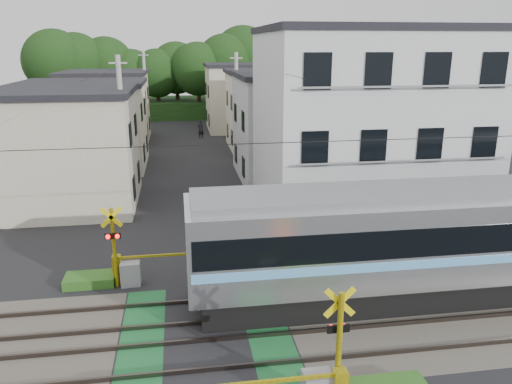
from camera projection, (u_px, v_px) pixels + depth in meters
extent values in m
plane|color=black|center=(205.00, 333.00, 15.25)|extent=(120.00, 120.00, 0.00)
cube|color=#47423A|center=(205.00, 333.00, 15.25)|extent=(120.00, 6.00, 0.00)
cube|color=black|center=(205.00, 333.00, 15.24)|extent=(5.20, 120.00, 0.00)
cube|color=#145126|center=(142.00, 338.00, 14.96)|extent=(1.30, 6.00, 0.00)
cube|color=#145126|center=(267.00, 328.00, 15.52)|extent=(1.30, 6.00, 0.00)
cube|color=#3F3833|center=(209.00, 369.00, 13.43)|extent=(120.00, 0.08, 0.14)
cube|color=#3F3833|center=(206.00, 340.00, 14.75)|extent=(120.00, 0.08, 0.14)
cube|color=#3F3833|center=(204.00, 322.00, 15.70)|extent=(120.00, 0.08, 0.14)
cube|color=#3F3833|center=(202.00, 301.00, 17.03)|extent=(120.00, 0.08, 0.14)
cube|color=black|center=(460.00, 281.00, 17.58)|extent=(18.29, 2.52, 0.95)
cube|color=black|center=(275.00, 299.00, 16.65)|extent=(2.54, 2.33, 0.63)
cube|color=silver|center=(466.00, 231.00, 17.06)|extent=(19.05, 2.96, 2.75)
cube|color=black|center=(467.00, 222.00, 16.97)|extent=(18.74, 3.00, 0.94)
cube|color=#5DAAEB|center=(465.00, 242.00, 17.17)|extent=(18.86, 2.99, 0.30)
cube|color=slate|center=(472.00, 189.00, 16.64)|extent=(18.67, 2.43, 0.25)
cube|color=black|center=(187.00, 236.00, 15.55)|extent=(0.10, 2.55, 1.65)
cylinder|color=yellow|center=(339.00, 350.00, 11.85)|extent=(0.14, 0.14, 3.00)
cube|color=yellow|center=(340.00, 302.00, 11.61)|extent=(0.77, 0.05, 0.77)
cube|color=yellow|center=(340.00, 302.00, 11.61)|extent=(0.77, 0.05, 0.77)
cube|color=black|center=(338.00, 329.00, 11.81)|extent=(0.55, 0.05, 0.20)
sphere|color=#FF0C07|center=(331.00, 328.00, 11.84)|extent=(0.16, 0.16, 0.16)
sphere|color=#FF0C07|center=(344.00, 327.00, 11.89)|extent=(0.16, 0.16, 0.16)
cube|color=yellow|center=(247.00, 384.00, 11.43)|extent=(4.20, 0.08, 0.08)
cylinder|color=yellow|center=(114.00, 248.00, 17.79)|extent=(0.14, 0.14, 3.00)
cube|color=yellow|center=(111.00, 217.00, 17.36)|extent=(0.77, 0.05, 0.77)
cube|color=yellow|center=(111.00, 217.00, 17.36)|extent=(0.77, 0.05, 0.77)
cube|color=black|center=(113.00, 236.00, 17.55)|extent=(0.55, 0.05, 0.20)
sphere|color=#FF0C07|center=(108.00, 237.00, 17.47)|extent=(0.16, 0.16, 0.16)
sphere|color=#FF0C07|center=(117.00, 236.00, 17.52)|extent=(0.16, 0.16, 0.16)
cube|color=gray|center=(131.00, 274.00, 18.16)|extent=(0.70, 0.50, 0.90)
cube|color=yellow|center=(117.00, 269.00, 18.30)|extent=(0.30, 0.30, 1.10)
cube|color=yellow|center=(178.00, 254.00, 18.50)|extent=(4.20, 0.08, 0.08)
cube|color=silver|center=(367.00, 130.00, 24.23)|extent=(10.00, 8.00, 9.00)
cube|color=black|center=(373.00, 29.00, 22.92)|extent=(10.20, 8.16, 0.30)
cube|color=black|center=(313.00, 219.00, 20.71)|extent=(1.10, 0.06, 1.40)
cube|color=black|center=(369.00, 216.00, 21.08)|extent=(1.10, 0.06, 1.40)
cube|color=black|center=(423.00, 213.00, 21.44)|extent=(1.10, 0.06, 1.40)
cube|color=black|center=(476.00, 211.00, 21.80)|extent=(1.10, 0.06, 1.40)
cube|color=gray|center=(398.00, 230.00, 21.22)|extent=(9.00, 0.06, 0.08)
cube|color=black|center=(315.00, 148.00, 19.87)|extent=(1.10, 0.06, 1.40)
cube|color=black|center=(373.00, 147.00, 20.23)|extent=(1.10, 0.06, 1.40)
cube|color=black|center=(430.00, 145.00, 20.59)|extent=(1.10, 0.06, 1.40)
cube|color=black|center=(484.00, 143.00, 20.95)|extent=(1.10, 0.06, 1.40)
cube|color=gray|center=(404.00, 161.00, 20.37)|extent=(9.00, 0.06, 0.08)
cube|color=black|center=(318.00, 71.00, 19.02)|extent=(1.10, 0.06, 1.40)
cube|color=black|center=(379.00, 71.00, 19.38)|extent=(1.10, 0.06, 1.40)
cube|color=black|center=(437.00, 70.00, 19.74)|extent=(1.10, 0.06, 1.40)
cube|color=black|center=(494.00, 70.00, 20.10)|extent=(1.10, 0.06, 1.40)
cube|color=gray|center=(410.00, 86.00, 19.52)|extent=(9.00, 0.06, 0.08)
cube|color=beige|center=(67.00, 151.00, 26.71)|extent=(7.00, 7.00, 6.00)
cube|color=black|center=(61.00, 91.00, 25.81)|extent=(7.35, 7.35, 0.30)
cube|color=black|center=(134.00, 188.00, 26.05)|extent=(0.06, 1.00, 1.20)
cube|color=black|center=(139.00, 172.00, 29.37)|extent=(0.06, 1.00, 1.20)
cube|color=black|center=(130.00, 135.00, 25.26)|extent=(0.06, 1.00, 1.20)
cube|color=black|center=(136.00, 124.00, 28.57)|extent=(0.06, 1.00, 1.20)
cube|color=#B3B5B8|center=(293.00, 129.00, 32.39)|extent=(7.00, 8.00, 6.50)
cube|color=black|center=(294.00, 75.00, 31.43)|extent=(7.35, 8.40, 0.30)
cube|color=black|center=(243.00, 167.00, 30.52)|extent=(0.06, 1.00, 1.20)
cube|color=black|center=(236.00, 153.00, 34.32)|extent=(0.06, 1.00, 1.20)
cube|color=black|center=(243.00, 121.00, 29.73)|extent=(0.06, 1.00, 1.20)
cube|color=black|center=(235.00, 113.00, 33.52)|extent=(0.06, 1.00, 1.20)
cube|color=beige|center=(86.00, 127.00, 35.19)|extent=(8.00, 7.00, 5.80)
cube|color=black|center=(82.00, 83.00, 34.33)|extent=(8.40, 7.35, 0.30)
cube|color=black|center=(144.00, 153.00, 34.58)|extent=(0.06, 1.00, 1.20)
cube|color=black|center=(147.00, 143.00, 37.90)|extent=(0.06, 1.00, 1.20)
cube|color=black|center=(142.00, 112.00, 33.79)|extent=(0.06, 1.00, 1.20)
cube|color=black|center=(145.00, 106.00, 37.10)|extent=(0.06, 1.00, 1.20)
cube|color=silver|center=(271.00, 111.00, 41.97)|extent=(7.00, 7.00, 6.20)
cube|color=black|center=(271.00, 72.00, 41.05)|extent=(7.35, 7.35, 0.30)
cube|color=black|center=(232.00, 137.00, 40.30)|extent=(0.06, 1.00, 1.20)
cube|color=black|center=(227.00, 130.00, 43.61)|extent=(0.06, 1.00, 1.20)
cube|color=black|center=(231.00, 102.00, 39.51)|extent=(0.06, 1.00, 1.20)
cube|color=black|center=(227.00, 98.00, 42.82)|extent=(0.06, 1.00, 1.20)
cube|color=tan|center=(107.00, 109.00, 44.67)|extent=(7.00, 8.00, 6.00)
cube|color=black|center=(104.00, 72.00, 43.78)|extent=(7.35, 8.40, 0.30)
cube|color=black|center=(147.00, 130.00, 43.77)|extent=(0.06, 1.00, 1.20)
cube|color=black|center=(150.00, 123.00, 47.57)|extent=(0.06, 1.00, 1.20)
cube|color=black|center=(145.00, 98.00, 42.98)|extent=(0.06, 1.00, 1.20)
cube|color=black|center=(148.00, 93.00, 46.77)|extent=(0.06, 1.00, 1.20)
cube|color=beige|center=(247.00, 98.00, 51.31)|extent=(8.00, 7.00, 6.40)
cube|color=black|center=(246.00, 65.00, 50.37)|extent=(8.40, 7.35, 0.30)
cube|color=black|center=(209.00, 120.00, 49.60)|extent=(0.06, 1.00, 1.20)
cube|color=black|center=(207.00, 115.00, 52.91)|extent=(0.06, 1.00, 1.20)
cube|color=black|center=(208.00, 91.00, 48.81)|extent=(0.06, 1.00, 1.20)
cube|color=black|center=(206.00, 89.00, 52.12)|extent=(0.06, 1.00, 1.20)
cube|color=#183712|center=(182.00, 107.00, 62.35)|extent=(40.00, 10.00, 2.00)
cylinder|color=#332114|center=(59.00, 98.00, 57.46)|extent=(0.50, 0.50, 5.13)
sphere|color=#183712|center=(55.00, 62.00, 56.30)|extent=(7.19, 7.19, 7.19)
cylinder|color=#332114|center=(79.00, 98.00, 58.62)|extent=(0.50, 0.50, 4.96)
sphere|color=#183712|center=(76.00, 63.00, 57.50)|extent=(6.94, 6.94, 6.94)
cylinder|color=#332114|center=(109.00, 97.00, 60.36)|extent=(0.50, 0.50, 4.74)
sphere|color=#183712|center=(106.00, 65.00, 59.29)|extent=(6.64, 6.64, 6.64)
cylinder|color=#332114|center=(134.00, 100.00, 60.47)|extent=(0.50, 0.50, 4.03)
sphere|color=#183712|center=(132.00, 73.00, 59.55)|extent=(5.65, 5.65, 5.65)
cylinder|color=#332114|center=(159.00, 101.00, 59.97)|extent=(0.50, 0.50, 4.05)
sphere|color=#183712|center=(157.00, 73.00, 59.05)|extent=(5.68, 5.68, 5.68)
cylinder|color=#332114|center=(178.00, 98.00, 61.39)|extent=(0.50, 0.50, 4.46)
sphere|color=#183712|center=(176.00, 68.00, 60.38)|extent=(6.25, 6.25, 6.25)
cylinder|color=#332114|center=(199.00, 100.00, 59.53)|extent=(0.50, 0.50, 4.44)
sphere|color=#183712|center=(198.00, 69.00, 58.52)|extent=(6.22, 6.22, 6.22)
cylinder|color=#332114|center=(226.00, 96.00, 60.81)|extent=(0.50, 0.50, 4.91)
sphere|color=#183712|center=(225.00, 63.00, 59.70)|extent=(6.88, 6.88, 6.88)
cylinder|color=#332114|center=(243.00, 93.00, 62.57)|extent=(0.50, 0.50, 5.41)
sphere|color=#183712|center=(243.00, 57.00, 61.34)|extent=(7.58, 7.58, 7.58)
cylinder|color=#332114|center=(273.00, 96.00, 64.71)|extent=(0.50, 0.50, 4.20)
sphere|color=#183712|center=(274.00, 70.00, 63.76)|extent=(5.88, 5.88, 5.88)
cylinder|color=#332114|center=(297.00, 95.00, 61.41)|extent=(0.50, 0.50, 5.21)
sphere|color=#183712|center=(298.00, 60.00, 60.23)|extent=(7.29, 7.29, 7.29)
cube|color=black|center=(389.00, 140.00, 15.68)|extent=(60.00, 0.02, 0.02)
cylinder|color=#A5A5A0|center=(123.00, 134.00, 25.93)|extent=(0.26, 0.26, 8.00)
cube|color=#A5A5A0|center=(118.00, 63.00, 24.91)|extent=(0.90, 0.08, 0.08)
cylinder|color=#A5A5A0|center=(237.00, 110.00, 35.50)|extent=(0.26, 0.26, 8.00)
cube|color=#A5A5A0|center=(236.00, 58.00, 34.48)|extent=(0.90, 0.08, 0.08)
cylinder|color=#A5A5A0|center=(146.00, 96.00, 45.83)|extent=(0.26, 0.26, 8.00)
cube|color=#A5A5A0|center=(143.00, 55.00, 44.82)|extent=(0.90, 0.08, 0.08)
cube|color=black|center=(134.00, 61.00, 34.92)|extent=(0.02, 42.00, 0.02)
cube|color=black|center=(234.00, 60.00, 35.96)|extent=(0.02, 42.00, 0.02)
imported|color=black|center=(201.00, 129.00, 46.89)|extent=(0.75, 0.64, 1.73)
cube|color=#2D5E1E|center=(90.00, 280.00, 18.30)|extent=(1.80, 1.00, 0.36)
cube|color=#2D5E1E|center=(322.00, 273.00, 18.92)|extent=(1.50, 0.90, 0.30)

